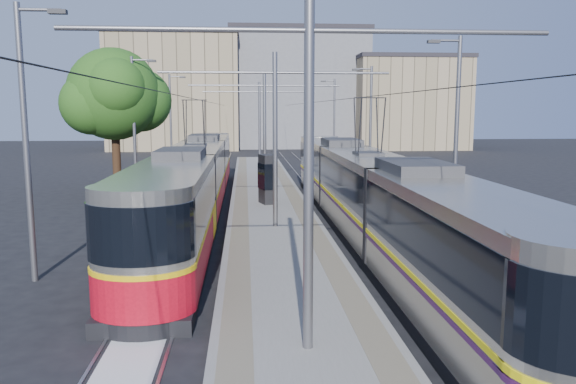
{
  "coord_description": "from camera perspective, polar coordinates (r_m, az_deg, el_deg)",
  "views": [
    {
      "loc": [
        -1.22,
        -14.67,
        5.04
      ],
      "look_at": [
        0.57,
        8.69,
        1.6
      ],
      "focal_mm": 35.0,
      "sensor_mm": 36.0,
      "label": 1
    }
  ],
  "objects": [
    {
      "name": "tram_right",
      "position": [
        22.41,
        8.08,
        0.1
      ],
      "size": [
        2.43,
        30.85,
        5.5
      ],
      "color": "black",
      "rests_on": "ground"
    },
    {
      "name": "tree",
      "position": [
        35.17,
        -16.63,
        9.31
      ],
      "size": [
        5.94,
        5.49,
        8.63
      ],
      "color": "#382314",
      "rests_on": "ground"
    },
    {
      "name": "building_left",
      "position": [
        75.22,
        -11.26,
        9.93
      ],
      "size": [
        16.32,
        12.24,
        14.59
      ],
      "color": "#9B8769",
      "rests_on": "ground"
    },
    {
      "name": "catenary",
      "position": [
        28.85,
        -1.98,
        7.33
      ],
      "size": [
        9.2,
        70.0,
        7.0
      ],
      "color": "slate",
      "rests_on": "platform"
    },
    {
      "name": "tactile_strip_left",
      "position": [
        32.02,
        -4.75,
        -0.18
      ],
      "size": [
        0.7,
        50.0,
        0.01
      ],
      "primitive_type": "cube",
      "color": "gray",
      "rests_on": "platform"
    },
    {
      "name": "platform",
      "position": [
        32.07,
        -2.16,
        -0.42
      ],
      "size": [
        4.0,
        50.0,
        0.3
      ],
      "primitive_type": "cube",
      "color": "gray",
      "rests_on": "ground"
    },
    {
      "name": "track_arrow",
      "position": [
        12.93,
        -15.16,
        -14.87
      ],
      "size": [
        1.2,
        5.0,
        0.01
      ],
      "primitive_type": "cube",
      "color": "silver",
      "rests_on": "ground"
    },
    {
      "name": "tactile_strip_right",
      "position": [
        32.13,
        0.42,
        -0.12
      ],
      "size": [
        0.7,
        50.0,
        0.01
      ],
      "primitive_type": "cube",
      "color": "gray",
      "rests_on": "platform"
    },
    {
      "name": "shelter",
      "position": [
        28.53,
        -2.1,
        1.44
      ],
      "size": [
        0.98,
        1.28,
        2.49
      ],
      "rotation": [
        0.0,
        0.0,
        0.29
      ],
      "color": "black",
      "rests_on": "platform"
    },
    {
      "name": "street_lamps",
      "position": [
        35.7,
        -2.45,
        6.97
      ],
      "size": [
        15.18,
        38.22,
        8.0
      ],
      "color": "slate",
      "rests_on": "ground"
    },
    {
      "name": "tram_left",
      "position": [
        27.51,
        -9.32,
        1.29
      ],
      "size": [
        2.43,
        30.76,
        5.5
      ],
      "color": "black",
      "rests_on": "ground"
    },
    {
      "name": "building_centre",
      "position": [
        79.05,
        0.87,
        10.39
      ],
      "size": [
        18.36,
        14.28,
        15.67
      ],
      "color": "slate",
      "rests_on": "ground"
    },
    {
      "name": "ground",
      "position": [
        15.56,
        0.34,
        -10.55
      ],
      "size": [
        160.0,
        160.0,
        0.0
      ],
      "primitive_type": "plane",
      "color": "black",
      "rests_on": "ground"
    },
    {
      "name": "rails",
      "position": [
        32.09,
        -2.16,
        -0.66
      ],
      "size": [
        8.71,
        70.0,
        0.03
      ],
      "color": "gray",
      "rests_on": "ground"
    },
    {
      "name": "building_right",
      "position": [
        75.71,
        12.04,
        8.86
      ],
      "size": [
        14.28,
        10.2,
        11.85
      ],
      "color": "#9B8769",
      "rests_on": "ground"
    }
  ]
}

